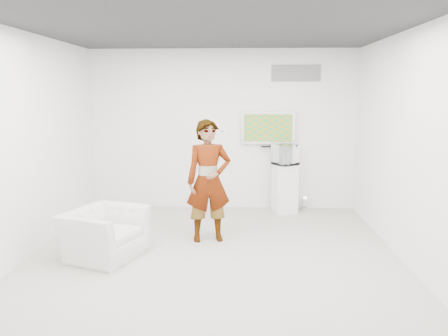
# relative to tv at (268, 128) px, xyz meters

# --- Properties ---
(room) EXTENTS (5.01, 5.01, 3.00)m
(room) POSITION_rel_tv_xyz_m (-0.85, -2.45, -0.05)
(room) COLOR #B5B1A6
(room) RESTS_ON ground
(tv) EXTENTS (1.00, 0.08, 0.60)m
(tv) POSITION_rel_tv_xyz_m (0.00, 0.00, 0.00)
(tv) COLOR silver
(tv) RESTS_ON room
(logo_decal) EXTENTS (0.90, 0.02, 0.30)m
(logo_decal) POSITION_rel_tv_xyz_m (0.50, 0.04, 1.00)
(logo_decal) COLOR slate
(logo_decal) RESTS_ON room
(person) EXTENTS (0.74, 0.56, 1.82)m
(person) POSITION_rel_tv_xyz_m (-0.97, -1.88, -0.64)
(person) COLOR silver
(person) RESTS_ON room
(armchair) EXTENTS (1.16, 1.24, 0.65)m
(armchair) POSITION_rel_tv_xyz_m (-2.33, -2.61, -1.23)
(armchair) COLOR silver
(armchair) RESTS_ON room
(pedestal) EXTENTS (0.53, 0.53, 0.90)m
(pedestal) POSITION_rel_tv_xyz_m (0.31, -0.26, -1.10)
(pedestal) COLOR white
(pedestal) RESTS_ON room
(floor_uplight) EXTENTS (0.18, 0.18, 0.25)m
(floor_uplight) POSITION_rel_tv_xyz_m (0.72, -0.09, -1.43)
(floor_uplight) COLOR white
(floor_uplight) RESTS_ON room
(vitrine) EXTENTS (0.53, 0.53, 0.38)m
(vitrine) POSITION_rel_tv_xyz_m (0.31, -0.26, -0.47)
(vitrine) COLOR white
(vitrine) RESTS_ON pedestal
(console) EXTENTS (0.08, 0.16, 0.21)m
(console) POSITION_rel_tv_xyz_m (0.31, -0.26, -0.55)
(console) COLOR white
(console) RESTS_ON pedestal
(wii_remote) EXTENTS (0.09, 0.15, 0.04)m
(wii_remote) POSITION_rel_tv_xyz_m (-0.76, -1.68, 0.08)
(wii_remote) COLOR white
(wii_remote) RESTS_ON person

